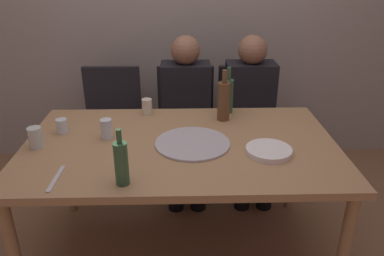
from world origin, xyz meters
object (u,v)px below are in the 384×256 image
Objects in this scene: pizza_tray at (192,143)px; wine_bottle at (224,100)px; tumbler_near at (62,126)px; wine_glass at (147,107)px; water_bottle at (121,163)px; chair_middle at (186,118)px; dining_table at (180,154)px; short_glass at (35,138)px; table_knife at (56,178)px; chair_left at (112,119)px; plate_stack at (269,151)px; guest_in_beanie at (251,110)px; guest_in_sweater at (186,110)px; chair_right at (247,118)px; tumbler_far at (107,129)px; beer_bottle at (228,95)px.

pizza_tray is 1.28× the size of wine_bottle.
wine_glass is (0.46, 0.26, 0.01)m from tumbler_near.
chair_middle is at bearing 77.27° from water_bottle.
dining_table is 14.93× the size of short_glass.
tumbler_near is (-0.94, -0.17, -0.08)m from wine_bottle.
tumbler_near is at bearing 167.68° from dining_table.
table_knife is at bearing 64.32° from chair_middle.
wine_glass is 0.66m from chair_left.
guest_in_beanie reaches higher than plate_stack.
plate_stack is (0.39, -0.11, 0.01)m from pizza_tray.
plate_stack is (0.66, -0.54, -0.04)m from wine_glass.
wine_bottle is at bearing 53.86° from water_bottle.
guest_in_sweater is (0.60, 1.10, -0.12)m from table_knife.
wine_bottle is 1.06m from chair_left.
wine_bottle reaches higher than chair_left.
plate_stack is 1.06m from chair_right.
wine_glass is (-0.47, 0.10, -0.07)m from wine_bottle.
guest_in_sweater is (0.44, 0.68, -0.17)m from tumbler_far.
plate_stack is at bearing 115.15° from guest_in_sweater.
plate_stack is at bearing 86.35° from chair_right.
chair_left reaches higher than pizza_tray.
beer_bottle is at bearing 56.11° from water_bottle.
tumbler_near is 0.37× the size of table_knife.
dining_table is 5.70× the size of beer_bottle.
table_knife is 1.67m from chair_right.
wine_glass is (-0.51, -0.02, -0.06)m from beer_bottle.
pizza_tray is at bearing 123.24° from chair_left.
guest_in_sweater reaches higher than plate_stack.
chair_left is (-0.13, 0.84, -0.30)m from tumbler_far.
beer_bottle reaches higher than tumbler_far.
wine_glass is 0.09× the size of guest_in_sweater.
water_bottle is 3.23× the size of tumbler_near.
chair_middle is 1.00× the size of chair_right.
tumbler_far is 0.48× the size of plate_stack.
chair_right is at bearing 65.34° from beer_bottle.
chair_left is at bearing -8.16° from guest_in_beanie.
dining_table is 0.43m from tumbler_far.
tumbler_near is 0.51m from table_knife.
short_glass is at bearing -156.18° from beer_bottle.
chair_middle is at bearing 49.57° from short_glass.
beer_bottle is at bearing 130.24° from guest_in_sweater.
wine_bottle is 0.55m from guest_in_sweater.
chair_middle is at bearing -24.08° from table_knife.
guest_in_beanie is at bearing 171.84° from chair_left.
table_knife is at bearing 88.87° from chair_left.
short_glass is 0.10× the size of guest_in_beanie.
wine_glass is 0.11× the size of chair_right.
wine_glass is at bearing 86.92° from water_bottle.
water_bottle is 0.49m from tumbler_far.
short_glass reaches higher than plate_stack.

